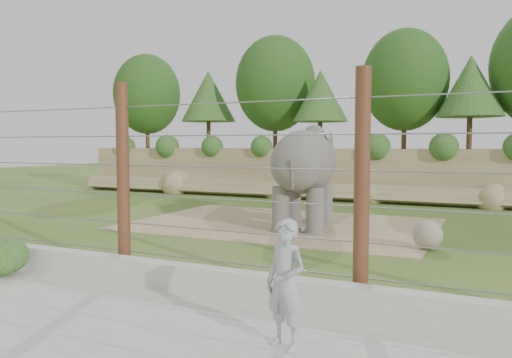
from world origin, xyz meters
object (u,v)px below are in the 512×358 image
at_px(barrier_fence, 123,180).
at_px(zookeeper, 286,284).
at_px(elephant, 304,177).
at_px(stone_ball, 428,235).

bearing_deg(barrier_fence, zookeeper, -25.12).
height_order(elephant, zookeeper, elephant).
xyz_separation_m(stone_ball, barrier_fence, (-5.50, -5.25, 1.60)).
relative_size(stone_ball, barrier_fence, 0.04).
height_order(elephant, stone_ball, elephant).
height_order(elephant, barrier_fence, barrier_fence).
bearing_deg(stone_ball, zookeeper, -97.83).
height_order(barrier_fence, zookeeper, barrier_fence).
height_order(stone_ball, barrier_fence, barrier_fence).
relative_size(elephant, barrier_fence, 0.20).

